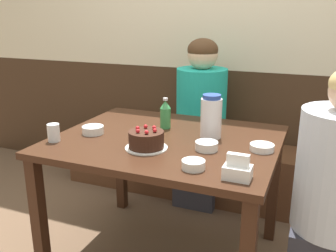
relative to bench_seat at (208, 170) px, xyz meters
name	(u,v)px	position (x,y,z in m)	size (l,w,h in m)	color
back_wall	(221,28)	(0.00, 0.22, 1.04)	(4.80, 0.04, 2.50)	#3D2819
bench_seat	(208,170)	(0.00, 0.00, 0.00)	(2.29, 0.38, 0.42)	#56331E
dining_table	(167,154)	(0.00, -0.83, 0.42)	(1.15, 0.94, 0.73)	#381E11
birthday_cake	(146,140)	(-0.03, -1.01, 0.56)	(0.21, 0.21, 0.11)	white
water_pitcher	(211,117)	(0.21, -0.73, 0.63)	(0.11, 0.11, 0.23)	white
soju_bottle	(165,114)	(-0.07, -0.67, 0.60)	(0.06, 0.06, 0.18)	#388E4C
napkin_holder	(238,170)	(0.45, -1.19, 0.56)	(0.11, 0.08, 0.11)	white
bowl_soup_white	(207,146)	(0.25, -0.92, 0.54)	(0.11, 0.11, 0.04)	white
bowl_rice_small	(193,165)	(0.26, -1.16, 0.54)	(0.10, 0.10, 0.04)	white
bowl_side_dish	(262,148)	(0.49, -0.83, 0.53)	(0.12, 0.12, 0.03)	white
bowl_sauce_shallow	(93,130)	(-0.40, -0.92, 0.54)	(0.12, 0.12, 0.04)	white
glass_water_tall	(54,133)	(-0.51, -1.10, 0.56)	(0.06, 0.06, 0.09)	silver
person_teal_shirt	(335,204)	(0.84, -0.93, 0.35)	(0.36, 0.36, 1.16)	#33333D
person_pale_blue_shirt	(201,125)	(-0.04, -0.10, 0.38)	(0.35, 0.35, 1.20)	#33333D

